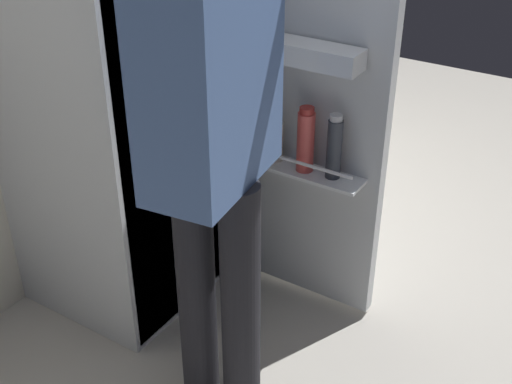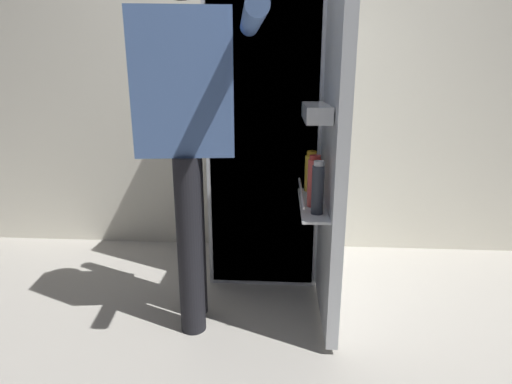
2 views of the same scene
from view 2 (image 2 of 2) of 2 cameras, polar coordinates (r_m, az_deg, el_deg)
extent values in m
plane|color=#B7B2A8|center=(2.26, 0.55, -15.90)|extent=(6.52, 6.52, 0.00)
cube|color=silver|center=(2.83, 1.70, 16.33)|extent=(4.40, 0.10, 2.43)
cube|color=silver|center=(2.50, 1.32, 7.26)|extent=(0.63, 0.60, 1.63)
cube|color=white|center=(2.21, 0.98, 6.12)|extent=(0.59, 0.01, 1.59)
cube|color=white|center=(2.24, 1.05, 7.96)|extent=(0.55, 0.09, 0.01)
cube|color=silver|center=(1.91, 10.76, 4.55)|extent=(0.05, 0.62, 1.59)
cube|color=white|center=(1.95, 7.91, -1.72)|extent=(0.12, 0.53, 0.01)
cylinder|color=silver|center=(1.93, 6.39, 0.03)|extent=(0.01, 0.51, 0.01)
cube|color=white|center=(1.87, 8.42, 11.05)|extent=(0.11, 0.45, 0.07)
cylinder|color=#EDE5CC|center=(2.01, 8.11, 1.16)|extent=(0.06, 0.06, 0.15)
cylinder|color=#B78933|center=(1.99, 8.21, 3.50)|extent=(0.05, 0.05, 0.02)
cylinder|color=gold|center=(2.14, 7.77, 2.59)|extent=(0.07, 0.07, 0.19)
cylinder|color=#BC8419|center=(2.12, 7.87, 5.39)|extent=(0.05, 0.05, 0.03)
cylinder|color=#333842|center=(1.78, 8.67, 0.28)|extent=(0.05, 0.05, 0.21)
cylinder|color=silver|center=(1.75, 8.83, 4.00)|extent=(0.04, 0.04, 0.02)
cylinder|color=#DB4C47|center=(1.88, 8.19, 1.22)|extent=(0.06, 0.06, 0.22)
cylinder|color=#B22D28|center=(1.85, 8.33, 4.81)|extent=(0.05, 0.05, 0.02)
cylinder|color=black|center=(2.06, -8.84, -6.07)|extent=(0.12, 0.12, 0.86)
cylinder|color=black|center=(1.92, -9.25, -7.76)|extent=(0.12, 0.12, 0.86)
cube|color=#4C6BA3|center=(1.84, -10.05, 14.67)|extent=(0.45, 0.27, 0.61)
cylinder|color=#4C6BA3|center=(2.05, -9.36, 14.17)|extent=(0.08, 0.08, 0.57)
cylinder|color=#4C6BA3|center=(1.63, -0.48, 23.35)|extent=(0.15, 0.58, 0.08)
camera|label=1|loc=(1.98, -64.94, 23.89)|focal=46.64mm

